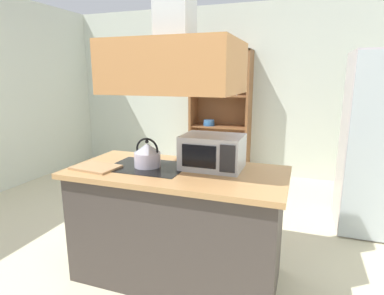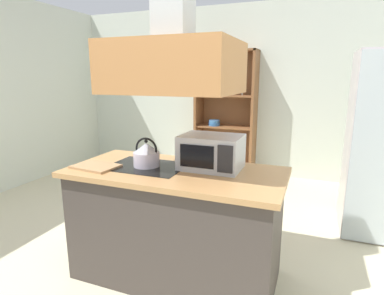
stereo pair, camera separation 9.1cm
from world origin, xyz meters
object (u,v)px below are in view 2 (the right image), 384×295
(kettle, at_px, (146,154))
(cutting_board, at_px, (96,166))
(dish_cabinet, at_px, (226,121))
(microwave, at_px, (211,152))

(kettle, height_order, cutting_board, kettle)
(kettle, relative_size, cutting_board, 0.68)
(kettle, xyz_separation_m, cutting_board, (-0.36, -0.17, -0.09))
(dish_cabinet, height_order, kettle, dish_cabinet)
(kettle, bearing_deg, microwave, 15.52)
(dish_cabinet, xyz_separation_m, microwave, (0.63, -2.72, 0.14))
(kettle, distance_m, cutting_board, 0.41)
(cutting_board, bearing_deg, microwave, 20.00)
(dish_cabinet, height_order, cutting_board, dish_cabinet)
(dish_cabinet, xyz_separation_m, cutting_board, (-0.22, -3.03, 0.02))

